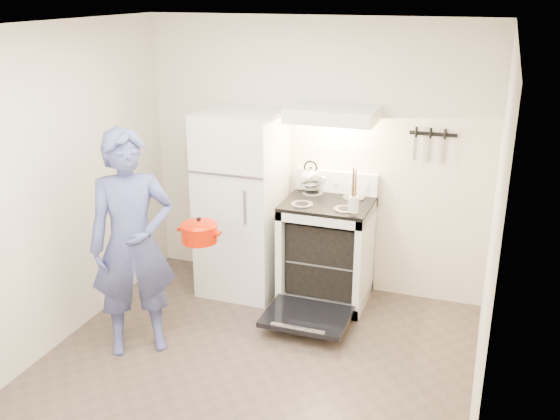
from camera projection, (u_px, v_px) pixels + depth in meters
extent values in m
plane|color=brown|center=(241.00, 383.00, 4.55)|extent=(3.60, 3.60, 0.00)
cube|color=beige|center=(314.00, 157.00, 5.72)|extent=(3.20, 0.02, 2.50)
cube|color=silver|center=(242.00, 203.00, 5.73)|extent=(0.70, 0.70, 1.70)
cube|color=silver|center=(327.00, 253.00, 5.63)|extent=(0.76, 0.65, 0.92)
cube|color=black|center=(328.00, 203.00, 5.47)|extent=(0.76, 0.65, 0.03)
cube|color=silver|center=(337.00, 182.00, 5.68)|extent=(0.76, 0.07, 0.20)
cube|color=black|center=(307.00, 317.00, 5.21)|extent=(0.70, 0.54, 0.04)
cube|color=gray|center=(327.00, 255.00, 5.63)|extent=(0.60, 0.52, 0.01)
cube|color=silver|center=(333.00, 114.00, 5.27)|extent=(0.76, 0.50, 0.12)
cube|color=black|center=(433.00, 134.00, 5.28)|extent=(0.40, 0.02, 0.03)
cylinder|color=#8A6647|center=(327.00, 250.00, 5.70)|extent=(0.36, 0.36, 0.02)
cylinder|color=silver|center=(353.00, 204.00, 5.11)|extent=(0.10, 0.10, 0.13)
imported|color=navy|center=(133.00, 244.00, 4.72)|extent=(0.78, 0.72, 1.78)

